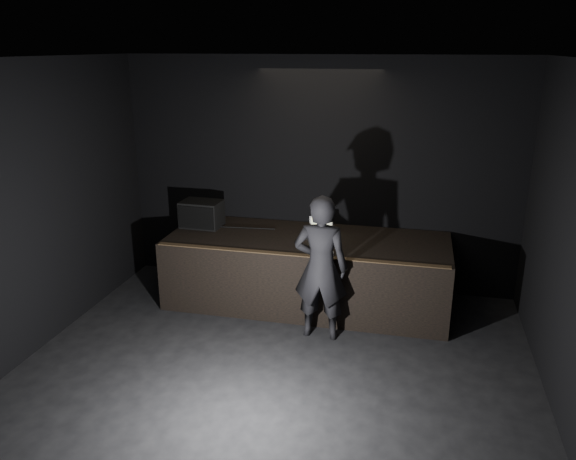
% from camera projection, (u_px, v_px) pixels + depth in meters
% --- Properties ---
extents(ground, '(7.00, 7.00, 0.00)m').
position_uv_depth(ground, '(255.00, 413.00, 5.80)').
color(ground, black).
rests_on(ground, ground).
extents(room_walls, '(6.10, 7.10, 3.52)m').
position_uv_depth(room_walls, '(251.00, 227.00, 5.17)').
color(room_walls, black).
rests_on(room_walls, ground).
extents(stage_riser, '(4.00, 1.50, 1.00)m').
position_uv_depth(stage_riser, '(307.00, 270.00, 8.17)').
color(stage_riser, black).
rests_on(stage_riser, ground).
extents(riser_lip, '(3.92, 0.10, 0.01)m').
position_uv_depth(riser_lip, '(297.00, 255.00, 7.36)').
color(riser_lip, brown).
rests_on(riser_lip, stage_riser).
extents(stage_monitor, '(0.61, 0.46, 0.40)m').
position_uv_depth(stage_monitor, '(202.00, 214.00, 8.47)').
color(stage_monitor, black).
rests_on(stage_monitor, stage_riser).
extents(cable, '(0.83, 0.10, 0.02)m').
position_uv_depth(cable, '(248.00, 228.00, 8.43)').
color(cable, black).
rests_on(cable, stage_riser).
extents(laptop, '(0.44, 0.42, 0.24)m').
position_uv_depth(laptop, '(322.00, 229.00, 8.19)').
color(laptop, silver).
rests_on(laptop, stage_riser).
extents(beer_can, '(0.07, 0.07, 0.16)m').
position_uv_depth(beer_can, '(306.00, 233.00, 7.97)').
color(beer_can, silver).
rests_on(beer_can, stage_riser).
extents(plastic_cup, '(0.08, 0.08, 0.10)m').
position_uv_depth(plastic_cup, '(316.00, 229.00, 8.25)').
color(plastic_cup, white).
rests_on(plastic_cup, stage_riser).
extents(wii_remote, '(0.07, 0.15, 0.03)m').
position_uv_depth(wii_remote, '(332.00, 252.00, 7.42)').
color(wii_remote, white).
rests_on(wii_remote, stage_riser).
extents(person, '(0.69, 0.46, 1.90)m').
position_uv_depth(person, '(321.00, 268.00, 7.08)').
color(person, black).
rests_on(person, ground).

